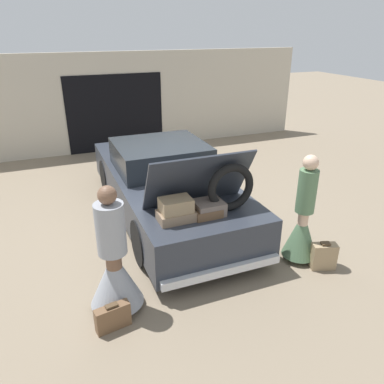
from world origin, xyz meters
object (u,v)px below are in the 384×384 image
object	(u,v)px
car	(166,185)
person_right	(302,224)
suitcase_beside_left_person	(113,317)
suitcase_beside_right_person	(324,256)
person_left	(114,268)

from	to	relation	value
car	person_right	size ratio (longest dim) A/B	2.87
person_right	suitcase_beside_left_person	world-z (taller)	person_right
suitcase_beside_left_person	suitcase_beside_right_person	distance (m)	3.24
person_left	suitcase_beside_right_person	xyz separation A→B (m)	(3.11, -0.31, -0.41)
person_right	suitcase_beside_left_person	xyz separation A→B (m)	(-3.05, -0.41, -0.47)
suitcase_beside_left_person	suitcase_beside_right_person	world-z (taller)	suitcase_beside_right_person
person_left	person_right	xyz separation A→B (m)	(2.92, 0.04, 0.02)
car	person_right	distance (m)	2.72
person_right	suitcase_beside_right_person	xyz separation A→B (m)	(0.19, -0.35, -0.42)
car	suitcase_beside_left_person	xyz separation A→B (m)	(-1.59, -2.70, -0.46)
person_left	suitcase_beside_left_person	size ratio (longest dim) A/B	3.90
person_right	car	bearing A→B (deg)	44.74
suitcase_beside_right_person	person_right	bearing A→B (deg)	118.83
person_right	person_left	bearing A→B (deg)	102.99
person_right	suitcase_beside_right_person	size ratio (longest dim) A/B	3.92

